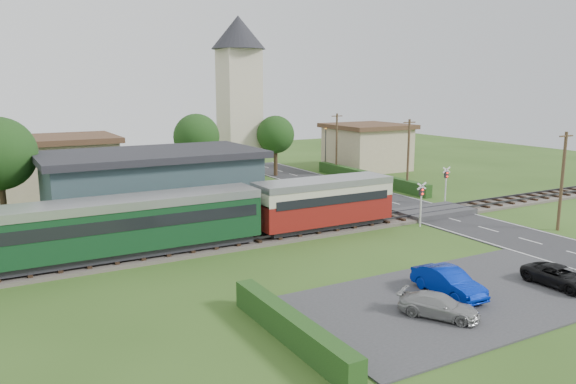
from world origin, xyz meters
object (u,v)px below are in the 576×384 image
equipment_hut (49,228)px  car_on_road (365,188)px  train (70,231)px  car_park_dark (560,276)px  car_park_silver (439,306)px  church_tower (239,84)px  crossing_signal_near (421,198)px  pedestrian_far (107,232)px  station_building (152,186)px  house_west (56,166)px  house_east (367,146)px  car_park_blue (448,282)px  pedestrian_near (291,206)px  crossing_signal_far (446,180)px

equipment_hut → car_on_road: bearing=11.7°
train → car_park_dark: size_ratio=11.45×
car_park_silver → car_park_dark: car_park_dark is taller
church_tower → crossing_signal_near: bearing=-87.2°
car_park_dark → pedestrian_far: 25.97m
station_building → car_park_dark: bearing=-60.2°
house_west → car_on_road: bearing=-29.3°
train → house_east: (37.23, 22.00, 0.62)m
church_tower → pedestrian_far: size_ratio=11.63×
car_park_silver → train: bearing=98.3°
car_park_blue → car_park_silver: car_park_blue is taller
car_park_dark → car_park_blue: bearing=160.3°
church_tower → car_on_road: 20.12m
house_west → car_park_silver: 39.75m
house_west → crossing_signal_near: house_west is taller
house_east → car_on_road: 16.54m
station_building → pedestrian_near: station_building is taller
station_building → pedestrian_far: bearing=-126.7°
house_west → car_park_dark: bearing=-63.7°
equipment_hut → car_park_blue: (16.12, -16.66, -1.00)m
crossing_signal_far → car_on_road: 7.64m
house_west → house_east: same height
train → crossing_signal_far: train is taller
crossing_signal_far → crossing_signal_near: bearing=-146.3°
car_park_silver → pedestrian_near: bearing=48.8°
crossing_signal_far → car_park_silver: crossing_signal_far is taller
equipment_hut → station_building: bearing=35.9°
equipment_hut → pedestrian_near: bearing=-1.0°
equipment_hut → church_tower: 33.48m
church_tower → car_park_dark: size_ratio=4.66×
equipment_hut → car_on_road: 28.62m
church_tower → pedestrian_near: (-6.39, -23.08, -8.91)m
station_building → car_park_silver: station_building is taller
equipment_hut → train: (0.77, -3.20, 0.43)m
train → pedestrian_near: size_ratio=24.96×
station_building → crossing_signal_far: station_building is taller
house_east → car_on_road: house_east is taller
equipment_hut → crossing_signal_near: bearing=-12.9°
car_on_road → car_park_dark: size_ratio=1.04×
car_on_road → equipment_hut: bearing=80.1°
station_building → house_east: size_ratio=1.82×
house_east → crossing_signal_near: 27.95m
train → house_west: (2.23, 23.00, 0.61)m
equipment_hut → station_building: station_building is taller
pedestrian_near → house_east: bearing=-140.5°
crossing_signal_far → pedestrian_far: crossing_signal_far is taller
train → house_east: house_east is taller
car_park_silver → pedestrian_far: size_ratio=2.34×
train → car_on_road: train is taller
station_building → car_on_road: (20.01, -0.01, -1.98)m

